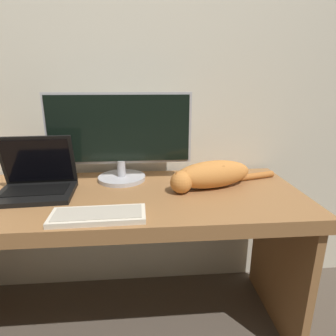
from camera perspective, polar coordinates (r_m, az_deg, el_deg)
wall_back at (r=1.55m, az=-11.18°, el=20.72°), size 6.40×0.06×2.60m
desk at (r=1.32m, az=-11.12°, el=-10.73°), size 1.70×0.63×0.72m
monitor at (r=1.38m, az=-9.78°, el=6.33°), size 0.69×0.23×0.43m
laptop at (r=1.36m, az=-25.18°, el=-2.74°), size 0.33×0.26×0.25m
external_keyboard at (r=1.06m, az=-13.99°, el=-9.32°), size 0.34×0.14×0.02m
cat at (r=1.31m, az=8.72°, el=-1.27°), size 0.55×0.25×0.13m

